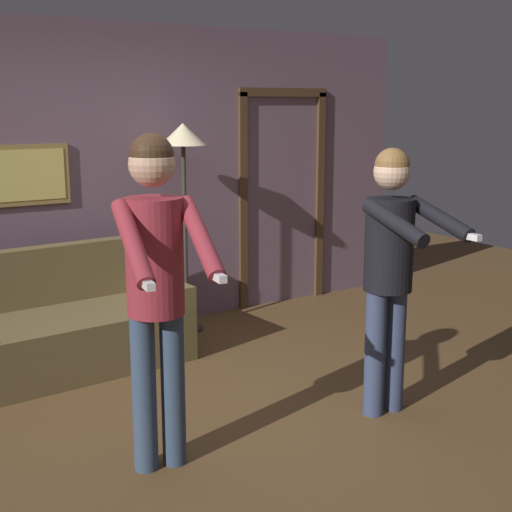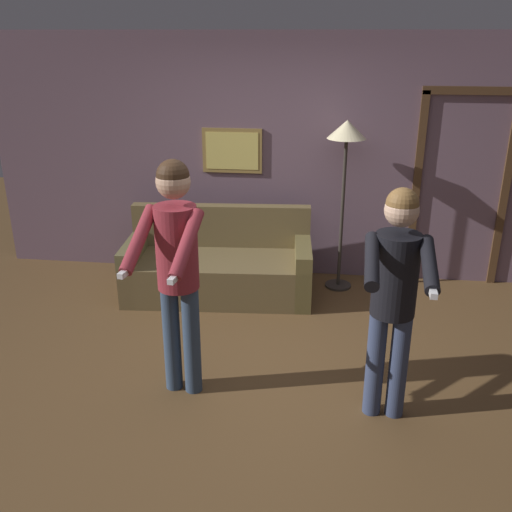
{
  "view_description": "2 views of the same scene",
  "coord_description": "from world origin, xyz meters",
  "px_view_note": "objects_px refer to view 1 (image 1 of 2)",
  "views": [
    {
      "loc": [
        -1.98,
        -3.59,
        1.93
      ],
      "look_at": [
        0.01,
        -0.42,
        1.13
      ],
      "focal_mm": 50.0,
      "sensor_mm": 36.0,
      "label": 1
    },
    {
      "loc": [
        0.5,
        -3.94,
        2.58
      ],
      "look_at": [
        0.05,
        -0.34,
        1.15
      ],
      "focal_mm": 40.0,
      "sensor_mm": 36.0,
      "label": 2
    }
  ],
  "objects_px": {
    "torchiere_lamp": "(183,153)",
    "person_standing_left": "(156,271)",
    "couch": "(54,333)",
    "person_standing_right": "(391,257)"
  },
  "relations": [
    {
      "from": "couch",
      "to": "person_standing_left",
      "type": "distance_m",
      "value": 1.95
    },
    {
      "from": "person_standing_right",
      "to": "couch",
      "type": "bearing_deg",
      "value": 129.34
    },
    {
      "from": "torchiere_lamp",
      "to": "person_standing_left",
      "type": "xyz_separation_m",
      "value": [
        -1.21,
        -2.08,
        -0.43
      ]
    },
    {
      "from": "torchiere_lamp",
      "to": "person_standing_left",
      "type": "bearing_deg",
      "value": -120.07
    },
    {
      "from": "couch",
      "to": "person_standing_right",
      "type": "relative_size",
      "value": 1.17
    },
    {
      "from": "torchiere_lamp",
      "to": "person_standing_right",
      "type": "xyz_separation_m",
      "value": [
        0.3,
        -2.2,
        -0.52
      ]
    },
    {
      "from": "couch",
      "to": "person_standing_right",
      "type": "height_order",
      "value": "person_standing_right"
    },
    {
      "from": "couch",
      "to": "torchiere_lamp",
      "type": "height_order",
      "value": "torchiere_lamp"
    },
    {
      "from": "torchiere_lamp",
      "to": "person_standing_right",
      "type": "height_order",
      "value": "torchiere_lamp"
    },
    {
      "from": "couch",
      "to": "torchiere_lamp",
      "type": "xyz_separation_m",
      "value": [
        1.25,
        0.31,
        1.25
      ]
    }
  ]
}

